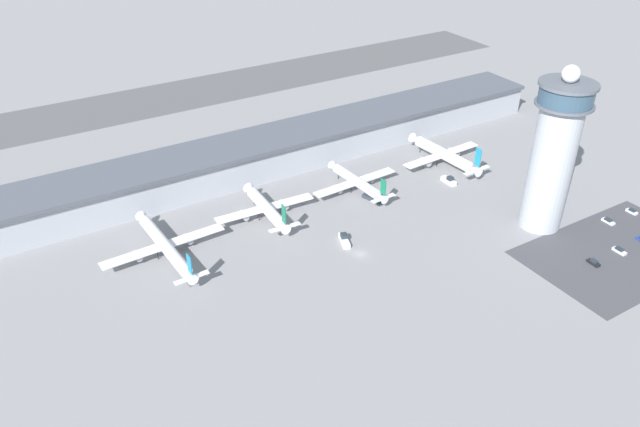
% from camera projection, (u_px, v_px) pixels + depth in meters
% --- Properties ---
extents(ground_plane, '(1000.00, 1000.00, 0.00)m').
position_uv_depth(ground_plane, '(360.00, 254.00, 205.11)').
color(ground_plane, gray).
extents(terminal_building, '(268.97, 25.00, 14.18)m').
position_uv_depth(terminal_building, '(263.00, 154.00, 252.23)').
color(terminal_building, '#A3A8B2').
rests_on(terminal_building, ground).
extents(runway_strip, '(403.45, 44.00, 0.01)m').
position_uv_depth(runway_strip, '(179.00, 95.00, 327.44)').
color(runway_strip, '#515154').
rests_on(runway_strip, ground).
extents(control_tower, '(18.56, 18.56, 57.80)m').
position_uv_depth(control_tower, '(554.00, 153.00, 206.01)').
color(control_tower, '#ADB2BC').
rests_on(control_tower, ground).
extents(parking_lot_surface, '(64.00, 40.00, 0.01)m').
position_uv_depth(parking_lot_surface, '(618.00, 253.00, 205.77)').
color(parking_lot_surface, '#424247').
rests_on(parking_lot_surface, ground).
extents(airplane_gate_alpha, '(41.75, 44.03, 12.81)m').
position_uv_depth(airplane_gate_alpha, '(165.00, 246.00, 201.47)').
color(airplane_gate_alpha, white).
rests_on(airplane_gate_alpha, ground).
extents(airplane_gate_bravo, '(37.23, 32.81, 13.13)m').
position_uv_depth(airplane_gate_bravo, '(266.00, 208.00, 221.77)').
color(airplane_gate_bravo, white).
rests_on(airplane_gate_bravo, ground).
extents(airplane_gate_charlie, '(36.75, 33.96, 12.04)m').
position_uv_depth(airplane_gate_charlie, '(357.00, 182.00, 238.78)').
color(airplane_gate_charlie, silver).
rests_on(airplane_gate_charlie, ground).
extents(airplane_gate_delta, '(38.64, 39.15, 14.48)m').
position_uv_depth(airplane_gate_delta, '(443.00, 154.00, 257.46)').
color(airplane_gate_delta, white).
rests_on(airplane_gate_delta, ground).
extents(service_truck_catering, '(2.61, 7.05, 2.97)m').
position_uv_depth(service_truck_catering, '(449.00, 181.00, 245.85)').
color(service_truck_catering, black).
rests_on(service_truck_catering, ground).
extents(service_truck_fuel, '(5.12, 8.68, 2.61)m').
position_uv_depth(service_truck_fuel, '(373.00, 198.00, 234.47)').
color(service_truck_fuel, black).
rests_on(service_truck_fuel, ground).
extents(service_truck_baggage, '(4.89, 8.35, 3.05)m').
position_uv_depth(service_truck_baggage, '(344.00, 240.00, 210.25)').
color(service_truck_baggage, black).
rests_on(service_truck_baggage, ground).
extents(car_blue_compact, '(1.80, 4.70, 1.59)m').
position_uv_depth(car_blue_compact, '(619.00, 251.00, 205.69)').
color(car_blue_compact, black).
rests_on(car_blue_compact, ground).
extents(car_grey_coupe, '(1.99, 4.36, 1.58)m').
position_uv_depth(car_grey_coupe, '(594.00, 262.00, 200.06)').
color(car_grey_coupe, black).
rests_on(car_grey_coupe, ground).
extents(car_navy_sedan, '(1.78, 4.13, 1.44)m').
position_uv_depth(car_navy_sedan, '(632.00, 211.00, 226.95)').
color(car_navy_sedan, black).
rests_on(car_navy_sedan, ground).
extents(car_black_suv, '(2.00, 4.68, 1.40)m').
position_uv_depth(car_black_suv, '(608.00, 221.00, 221.34)').
color(car_black_suv, black).
rests_on(car_black_suv, ground).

